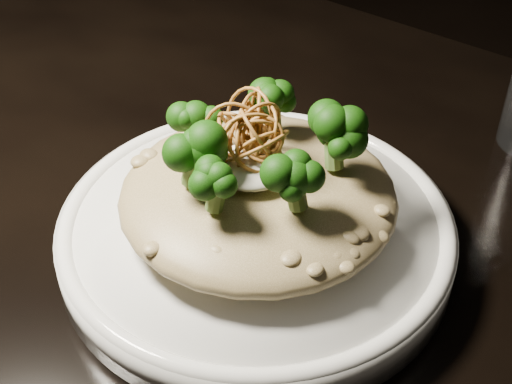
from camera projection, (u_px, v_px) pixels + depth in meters
table at (265, 326)px, 0.58m from camera, size 1.10×0.80×0.75m
plate at (256, 234)px, 0.53m from camera, size 0.29×0.29×0.03m
risotto at (258, 195)px, 0.50m from camera, size 0.20×0.20×0.04m
broccoli at (256, 140)px, 0.48m from camera, size 0.13×0.13×0.05m
cheese at (251, 166)px, 0.48m from camera, size 0.05×0.05×0.01m
shallots at (256, 124)px, 0.47m from camera, size 0.06×0.06×0.04m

